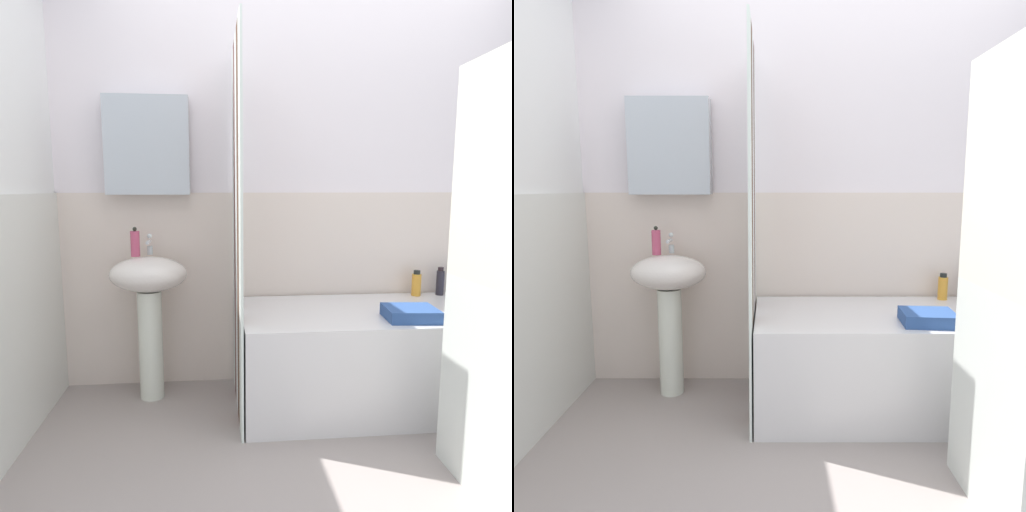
# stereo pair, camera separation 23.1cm
# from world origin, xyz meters

# --- Properties ---
(ground_plane) EXTENTS (4.80, 5.60, 0.04)m
(ground_plane) POSITION_xyz_m (0.00, 0.00, -0.02)
(ground_plane) COLOR gray
(wall_back_tiled) EXTENTS (3.60, 0.18, 2.40)m
(wall_back_tiled) POSITION_xyz_m (-0.06, 1.26, 1.14)
(wall_back_tiled) COLOR white
(wall_back_tiled) RESTS_ON ground_plane
(sink) EXTENTS (0.44, 0.34, 0.84)m
(sink) POSITION_xyz_m (-0.99, 1.03, 0.62)
(sink) COLOR silver
(sink) RESTS_ON ground_plane
(faucet) EXTENTS (0.03, 0.12, 0.12)m
(faucet) POSITION_xyz_m (-0.99, 1.11, 0.90)
(faucet) COLOR silver
(faucet) RESTS_ON sink
(soap_dispenser) EXTENTS (0.05, 0.05, 0.17)m
(soap_dispenser) POSITION_xyz_m (-1.06, 1.06, 0.92)
(soap_dispenser) COLOR #BE4869
(soap_dispenser) RESTS_ON sink
(bathtub) EXTENTS (1.49, 0.75, 0.55)m
(bathtub) POSITION_xyz_m (0.27, 0.85, 0.28)
(bathtub) COLOR silver
(bathtub) RESTS_ON ground_plane
(shower_curtain) EXTENTS (0.01, 0.75, 2.00)m
(shower_curtain) POSITION_xyz_m (-0.49, 0.85, 1.00)
(shower_curtain) COLOR white
(shower_curtain) RESTS_ON ground_plane
(body_wash_bottle) EXTENTS (0.06, 0.06, 0.20)m
(body_wash_bottle) POSITION_xyz_m (0.91, 1.14, 0.64)
(body_wash_bottle) COLOR #345597
(body_wash_bottle) RESTS_ON bathtub
(conditioner_bottle) EXTENTS (0.05, 0.05, 0.18)m
(conditioner_bottle) POSITION_xyz_m (0.82, 1.15, 0.63)
(conditioner_bottle) COLOR #27252F
(conditioner_bottle) RESTS_ON bathtub
(lotion_bottle) EXTENTS (0.06, 0.06, 0.16)m
(lotion_bottle) POSITION_xyz_m (0.66, 1.14, 0.63)
(lotion_bottle) COLOR gold
(lotion_bottle) RESTS_ON bathtub
(towel_folded) EXTENTS (0.28, 0.24, 0.06)m
(towel_folded) POSITION_xyz_m (0.40, 0.64, 0.58)
(towel_folded) COLOR #2D4E8D
(towel_folded) RESTS_ON bathtub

